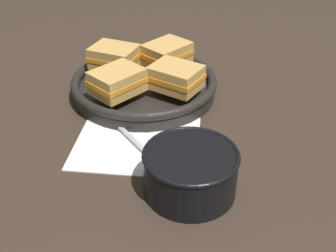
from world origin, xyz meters
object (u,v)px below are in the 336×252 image
Objects in this scene: sandwich_near_right at (176,77)px; sandwich_far_right at (114,57)px; spoon at (150,154)px; soup_bowl at (190,170)px; sandwich_near_left at (117,81)px; sandwich_far_left at (167,54)px; skillet at (144,85)px.

sandwich_far_right is at bearing 160.83° from sandwich_near_right.
spoon is 0.19m from sandwich_near_right.
soup_bowl is 0.27m from sandwich_near_left.
sandwich_far_left is 1.16× the size of sandwich_far_right.
spoon is 0.48× the size of skillet.
skillet is (-0.17, 0.26, -0.02)m from soup_bowl.
spoon is at bearing -78.50° from sandwich_far_left.
sandwich_far_right is (-0.15, 0.05, 0.00)m from sandwich_near_right.
sandwich_far_left is at bearing 25.83° from sandwich_far_right.
sandwich_far_right is (-0.24, 0.29, 0.02)m from soup_bowl.
spoon is at bearing -87.57° from sandwich_near_right.
sandwich_near_right reaches higher than spoon.
spoon is at bearing 145.05° from soup_bowl.
sandwich_near_right is 0.11m from sandwich_far_left.
sandwich_near_right is 0.16m from sandwich_far_right.
sandwich_far_right is at bearing -154.17° from sandwich_far_left.
sandwich_far_left reaches higher than spoon.
sandwich_far_right reaches higher than spoon.
sandwich_far_left and sandwich_far_right have the same top height.
sandwich_near_left is 1.00× the size of sandwich_far_left.
spoon is 0.29m from sandwich_far_right.
soup_bowl is 1.39× the size of sandwich_far_right.
sandwich_near_left is at bearing -109.17° from skillet.
soup_bowl is at bearing 4.17° from spoon.
sandwich_far_right reaches higher than skillet.
skillet is 2.70× the size of sandwich_near_right.
spoon is 1.30× the size of sandwich_near_right.
sandwich_near_left is 0.16m from sandwich_far_left.
sandwich_near_right is at bearing 25.83° from sandwich_near_left.
spoon is 0.29m from sandwich_far_left.
sandwich_near_left is 0.11m from sandwich_far_right.
skillet is at bearing 70.83° from sandwich_near_left.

